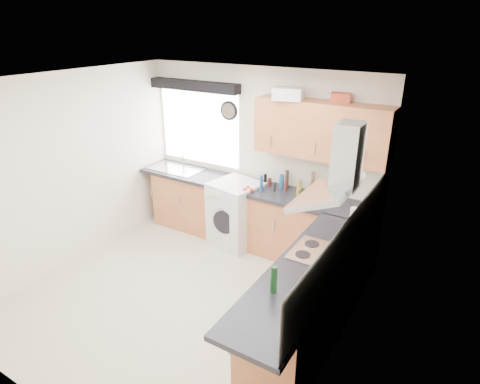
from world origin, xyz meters
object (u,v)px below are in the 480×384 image
Objects in this scene: oven at (315,294)px; upper_cabinets at (321,130)px; extractor_hood at (337,174)px; washing_machine at (236,214)px.

upper_cabinets is at bearing 112.54° from oven.
oven is at bearing 180.00° from extractor_hood.
oven is 1.98m from washing_machine.
upper_cabinets reaches higher than oven.
upper_cabinets reaches higher than washing_machine.
extractor_hood reaches higher than oven.
upper_cabinets reaches higher than extractor_hood.
oven is at bearing -22.90° from washing_machine.
upper_cabinets is at bearing 116.13° from extractor_hood.
oven is 1.09× the size of extractor_hood.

